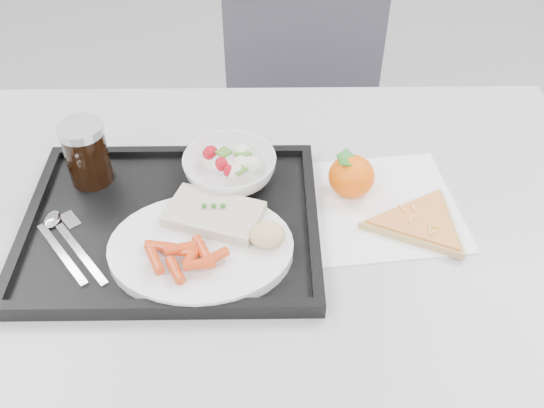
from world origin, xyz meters
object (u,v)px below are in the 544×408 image
Objects in this scene: dinner_plate at (201,248)px; cola_glass at (86,152)px; tray at (172,224)px; table at (243,255)px; tangerine at (352,176)px; salad_bowl at (230,169)px; pizza_slice at (421,223)px; chair at (304,102)px.

cola_glass reaches higher than dinner_plate.
dinner_plate is at bearing -52.34° from tray.
tray is at bearing -178.85° from table.
dinner_plate reaches higher than tray.
cola_glass is 1.11× the size of tangerine.
tangerine reaches higher than salad_bowl.
dinner_plate is 0.34m from pizza_slice.
table is at bearing 49.79° from dinner_plate.
dinner_plate is at bearing -148.17° from tangerine.
cola_glass is at bearing 178.58° from salad_bowl.
salad_bowl is (0.09, 0.10, 0.03)m from tray.
dinner_plate is 0.28m from tangerine.
tray is at bearing 179.42° from pizza_slice.
tangerine is at bearing 23.70° from table.
salad_bowl reaches higher than tray.
chair reaches higher than table.
cola_glass is (-0.25, 0.10, 0.14)m from table.
dinner_plate is 2.77× the size of tangerine.
dinner_plate is 1.34× the size of pizza_slice.
chair reaches higher than salad_bowl.
salad_bowl is at bearing -105.61° from chair.
pizza_slice is at bearing 10.42° from dinner_plate.
cola_glass is (-0.19, 0.17, 0.05)m from dinner_plate.
table is at bearing -156.30° from tangerine.
tangerine reaches higher than pizza_slice.
cola_glass reaches higher than salad_bowl.
pizza_slice is at bearing -18.74° from salad_bowl.
tangerine is (0.23, 0.15, 0.01)m from dinner_plate.
table is 4.44× the size of dinner_plate.
cola_glass is 0.54× the size of pizza_slice.
salad_bowl is 0.23m from cola_glass.
salad_bowl is at bearing 77.39° from dinner_plate.
table is 7.89× the size of salad_bowl.
dinner_plate is 2.50× the size of cola_glass.
tray reaches higher than table.
dinner_plate reaches higher than table.
tray is at bearing -110.24° from chair.
table is at bearing 1.15° from tray.
table is 0.13m from tray.
dinner_plate is (0.05, -0.07, 0.02)m from tray.
dinner_plate is at bearing -169.58° from pizza_slice.
cola_glass is 0.43m from tangerine.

